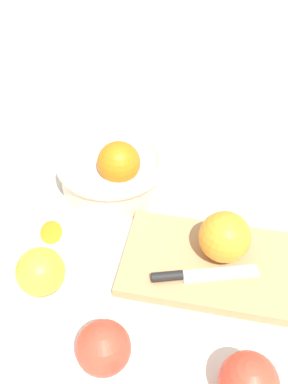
{
  "coord_description": "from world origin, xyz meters",
  "views": [
    {
      "loc": [
        0.19,
        -0.37,
        0.55
      ],
      "look_at": [
        -0.03,
        0.12,
        0.04
      ],
      "focal_mm": 42.11,
      "sensor_mm": 36.0,
      "label": 1
    }
  ],
  "objects_px": {
    "cutting_board": "(205,263)",
    "orange_on_board": "(225,237)",
    "bowl": "(113,169)",
    "apple_front_right_2": "(103,348)",
    "knife": "(190,275)",
    "apple_front_left": "(41,272)",
    "apple_front_right": "(249,382)"
  },
  "relations": [
    {
      "from": "knife",
      "to": "apple_front_right",
      "type": "bearing_deg",
      "value": -47.28
    },
    {
      "from": "bowl",
      "to": "knife",
      "type": "height_order",
      "value": "bowl"
    },
    {
      "from": "bowl",
      "to": "apple_front_right_2",
      "type": "relative_size",
      "value": 2.81
    },
    {
      "from": "apple_front_right",
      "to": "bowl",
      "type": "bearing_deg",
      "value": 139.16
    },
    {
      "from": "bowl",
      "to": "apple_front_left",
      "type": "xyz_separation_m",
      "value": [
        0.0,
        -0.23,
        -0.01
      ]
    },
    {
      "from": "apple_front_right_2",
      "to": "bowl",
      "type": "bearing_deg",
      "value": 114.8
    },
    {
      "from": "apple_front_left",
      "to": "knife",
      "type": "bearing_deg",
      "value": 25.1
    },
    {
      "from": "apple_front_right",
      "to": "cutting_board",
      "type": "bearing_deg",
      "value": 122.38
    },
    {
      "from": "knife",
      "to": "apple_front_right",
      "type": "relative_size",
      "value": 2.03
    },
    {
      "from": "bowl",
      "to": "apple_front_left",
      "type": "bearing_deg",
      "value": -89.01
    },
    {
      "from": "bowl",
      "to": "cutting_board",
      "type": "bearing_deg",
      "value": -26.81
    },
    {
      "from": "orange_on_board",
      "to": "apple_front_left",
      "type": "height_order",
      "value": "orange_on_board"
    },
    {
      "from": "bowl",
      "to": "orange_on_board",
      "type": "xyz_separation_m",
      "value": [
        0.22,
        -0.08,
        0.01
      ]
    },
    {
      "from": "apple_front_right",
      "to": "apple_front_right_2",
      "type": "relative_size",
      "value": 1.02
    },
    {
      "from": "orange_on_board",
      "to": "apple_front_left",
      "type": "distance_m",
      "value": 0.27
    },
    {
      "from": "apple_front_right_2",
      "to": "apple_front_left",
      "type": "bearing_deg",
      "value": 154.05
    },
    {
      "from": "bowl",
      "to": "apple_front_left",
      "type": "relative_size",
      "value": 2.78
    },
    {
      "from": "knife",
      "to": "apple_front_left",
      "type": "relative_size",
      "value": 2.05
    },
    {
      "from": "bowl",
      "to": "apple_front_left",
      "type": "distance_m",
      "value": 0.23
    },
    {
      "from": "apple_front_right_2",
      "to": "orange_on_board",
      "type": "bearing_deg",
      "value": 68.13
    },
    {
      "from": "apple_front_right_2",
      "to": "apple_front_left",
      "type": "height_order",
      "value": "same"
    },
    {
      "from": "knife",
      "to": "apple_front_right",
      "type": "height_order",
      "value": "apple_front_right"
    },
    {
      "from": "bowl",
      "to": "knife",
      "type": "xyz_separation_m",
      "value": [
        0.19,
        -0.14,
        -0.02
      ]
    },
    {
      "from": "cutting_board",
      "to": "bowl",
      "type": "bearing_deg",
      "value": 153.19
    },
    {
      "from": "apple_front_left",
      "to": "cutting_board",
      "type": "bearing_deg",
      "value": 32.56
    },
    {
      "from": "cutting_board",
      "to": "orange_on_board",
      "type": "xyz_separation_m",
      "value": [
        0.02,
        0.02,
        0.05
      ]
    },
    {
      "from": "bowl",
      "to": "apple_front_right_2",
      "type": "height_order",
      "value": "bowl"
    },
    {
      "from": "knife",
      "to": "apple_front_left",
      "type": "height_order",
      "value": "apple_front_left"
    },
    {
      "from": "cutting_board",
      "to": "apple_front_right_2",
      "type": "xyz_separation_m",
      "value": [
        -0.07,
        -0.19,
        0.03
      ]
    },
    {
      "from": "cutting_board",
      "to": "knife",
      "type": "height_order",
      "value": "knife"
    },
    {
      "from": "cutting_board",
      "to": "orange_on_board",
      "type": "distance_m",
      "value": 0.05
    },
    {
      "from": "apple_front_right",
      "to": "knife",
      "type": "bearing_deg",
      "value": 132.72
    }
  ]
}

